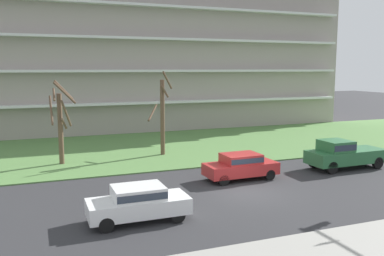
{
  "coord_description": "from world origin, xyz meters",
  "views": [
    {
      "loc": [
        -10.44,
        -19.0,
        6.62
      ],
      "look_at": [
        -0.85,
        6.0,
        2.75
      ],
      "focal_mm": 38.65,
      "sensor_mm": 36.0,
      "label": 1
    }
  ],
  "objects_px": {
    "pickup_green_center_left": "(343,154)",
    "sedan_white_center_right": "(138,202)",
    "tree_left": "(162,115)",
    "sedan_red_near_left": "(241,165)",
    "tree_far_left": "(61,122)"
  },
  "relations": [
    {
      "from": "pickup_green_center_left",
      "to": "sedan_white_center_right",
      "type": "relative_size",
      "value": 1.23
    },
    {
      "from": "tree_left",
      "to": "sedan_white_center_right",
      "type": "relative_size",
      "value": 1.46
    },
    {
      "from": "tree_left",
      "to": "pickup_green_center_left",
      "type": "height_order",
      "value": "tree_left"
    },
    {
      "from": "sedan_red_near_left",
      "to": "pickup_green_center_left",
      "type": "relative_size",
      "value": 0.82
    },
    {
      "from": "tree_far_left",
      "to": "pickup_green_center_left",
      "type": "height_order",
      "value": "tree_far_left"
    },
    {
      "from": "tree_left",
      "to": "pickup_green_center_left",
      "type": "bearing_deg",
      "value": -39.91
    },
    {
      "from": "tree_far_left",
      "to": "tree_left",
      "type": "relative_size",
      "value": 0.91
    },
    {
      "from": "tree_left",
      "to": "sedan_red_near_left",
      "type": "xyz_separation_m",
      "value": [
        2.35,
        -8.35,
        -2.25
      ]
    },
    {
      "from": "tree_far_left",
      "to": "sedan_red_near_left",
      "type": "xyz_separation_m",
      "value": [
        9.76,
        -7.78,
        -2.13
      ]
    },
    {
      "from": "tree_far_left",
      "to": "tree_left",
      "type": "bearing_deg",
      "value": 4.38
    },
    {
      "from": "tree_far_left",
      "to": "tree_left",
      "type": "xyz_separation_m",
      "value": [
        7.41,
        0.57,
        0.12
      ]
    },
    {
      "from": "tree_far_left",
      "to": "sedan_red_near_left",
      "type": "bearing_deg",
      "value": -38.56
    },
    {
      "from": "sedan_red_near_left",
      "to": "tree_far_left",
      "type": "bearing_deg",
      "value": -39.86
    },
    {
      "from": "sedan_white_center_right",
      "to": "pickup_green_center_left",
      "type": "bearing_deg",
      "value": 16.45
    },
    {
      "from": "sedan_red_near_left",
      "to": "pickup_green_center_left",
      "type": "distance_m",
      "value": 7.64
    }
  ]
}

